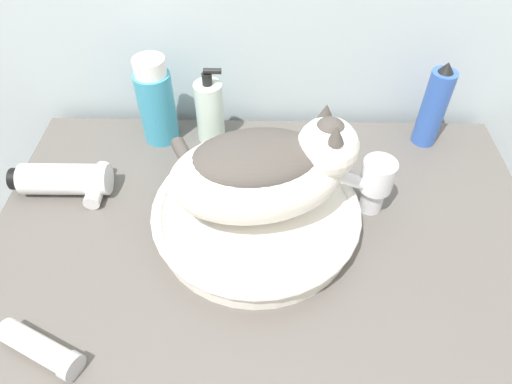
# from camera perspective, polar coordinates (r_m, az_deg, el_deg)

# --- Properties ---
(vanity_counter) EXTENTS (1.02, 0.63, 0.87)m
(vanity_counter) POSITION_cam_1_polar(r_m,az_deg,el_deg) (1.23, 0.87, -17.11)
(vanity_counter) COLOR #56514C
(vanity_counter) RESTS_ON ground_plane
(sink_basin) EXTENTS (0.38, 0.38, 0.05)m
(sink_basin) POSITION_cam_1_polar(r_m,az_deg,el_deg) (0.84, 0.03, -2.76)
(sink_basin) COLOR white
(sink_basin) RESTS_ON vanity_counter
(cat) EXTENTS (0.34, 0.27, 0.18)m
(cat) POSITION_cam_1_polar(r_m,az_deg,el_deg) (0.76, 1.01, 2.84)
(cat) COLOR silver
(cat) RESTS_ON sink_basin
(faucet) EXTENTS (0.13, 0.06, 0.12)m
(faucet) POSITION_cam_1_polar(r_m,az_deg,el_deg) (0.86, 14.36, 1.17)
(faucet) COLOR silver
(faucet) RESTS_ON vanity_counter
(soap_pump_bottle) EXTENTS (0.06, 0.06, 0.18)m
(soap_pump_bottle) POSITION_cam_1_polar(r_m,az_deg,el_deg) (1.00, -5.79, 10.03)
(soap_pump_bottle) COLOR silver
(soap_pump_bottle) RESTS_ON vanity_counter
(mouthwash_bottle) EXTENTS (0.08, 0.08, 0.20)m
(mouthwash_bottle) POSITION_cam_1_polar(r_m,az_deg,el_deg) (1.01, -12.38, 10.92)
(mouthwash_bottle) COLOR teal
(mouthwash_bottle) RESTS_ON vanity_counter
(spray_bottle_trigger) EXTENTS (0.05, 0.05, 0.20)m
(spray_bottle_trigger) POSITION_cam_1_polar(r_m,az_deg,el_deg) (1.05, 21.34, 9.89)
(spray_bottle_trigger) COLOR #335BB7
(spray_bottle_trigger) RESTS_ON vanity_counter
(cream_tube) EXTENTS (0.14, 0.09, 0.04)m
(cream_tube) POSITION_cam_1_polar(r_m,az_deg,el_deg) (0.78, -25.32, -17.29)
(cream_tube) COLOR silver
(cream_tube) RESTS_ON vanity_counter
(hair_dryer) EXTENTS (0.19, 0.11, 0.06)m
(hair_dryer) POSITION_cam_1_polar(r_m,az_deg,el_deg) (0.97, -22.49, 1.40)
(hair_dryer) COLOR silver
(hair_dryer) RESTS_ON vanity_counter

